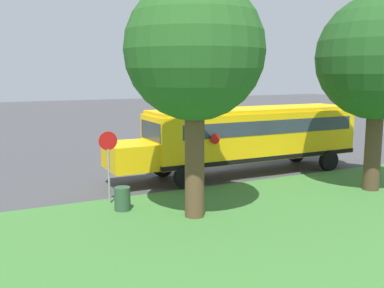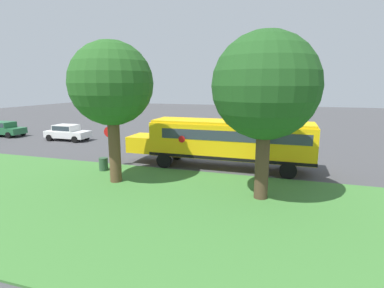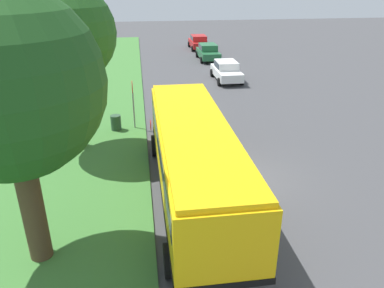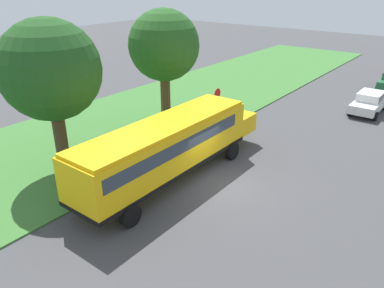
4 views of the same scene
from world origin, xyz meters
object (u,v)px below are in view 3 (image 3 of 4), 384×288
at_px(oak_tree_roadside_mid, 67,32).
at_px(school_bus, 193,152).
at_px(car_green_middle, 208,51).
at_px(car_red_furthest, 199,41).
at_px(stop_sign, 133,99).
at_px(trash_bin, 116,123).
at_px(car_white_nearest, 226,70).
at_px(oak_tree_beside_bus, 2,84).

bearing_deg(oak_tree_roadside_mid, school_bus, -48.08).
distance_m(car_green_middle, oak_tree_roadside_mid, 22.75).
bearing_deg(car_red_furthest, stop_sign, -107.17).
height_order(oak_tree_roadside_mid, trash_bin, oak_tree_roadside_mid).
relative_size(car_white_nearest, oak_tree_beside_bus, 0.56).
bearing_deg(school_bus, oak_tree_beside_bus, -152.34).
bearing_deg(stop_sign, oak_tree_roadside_mid, -141.53).
height_order(oak_tree_beside_bus, oak_tree_roadside_mid, oak_tree_beside_bus).
bearing_deg(oak_tree_roadside_mid, car_red_furthest, 68.94).
xyz_separation_m(oak_tree_beside_bus, trash_bin, (1.92, 9.97, -4.95)).
xyz_separation_m(car_white_nearest, stop_sign, (-7.40, -9.59, 0.86)).
distance_m(school_bus, trash_bin, 8.09).
height_order(car_green_middle, oak_tree_roadside_mid, oak_tree_roadside_mid).
xyz_separation_m(oak_tree_roadside_mid, stop_sign, (2.62, 2.08, -3.82)).
xyz_separation_m(car_white_nearest, car_green_middle, (0.00, 8.21, 0.00)).
distance_m(oak_tree_roadside_mid, stop_sign, 5.08).
height_order(car_green_middle, car_red_furthest, same).
xyz_separation_m(car_green_middle, stop_sign, (-7.40, -17.80, 0.86)).
height_order(car_white_nearest, stop_sign, stop_sign).
xyz_separation_m(car_red_furthest, oak_tree_roadside_mid, (-10.02, -26.03, 4.68)).
height_order(car_green_middle, trash_bin, car_green_middle).
xyz_separation_m(car_green_middle, oak_tree_roadside_mid, (-10.02, -19.88, 4.68)).
bearing_deg(car_white_nearest, oak_tree_roadside_mid, -130.65).
xyz_separation_m(school_bus, car_white_nearest, (5.21, 17.04, -1.05)).
height_order(school_bus, trash_bin, school_bus).
relative_size(car_green_middle, oak_tree_beside_bus, 0.56).
distance_m(car_white_nearest, car_red_furthest, 14.35).
bearing_deg(school_bus, car_white_nearest, 73.01).
xyz_separation_m(car_green_middle, trash_bin, (-8.41, -17.97, -0.43)).
height_order(car_red_furthest, oak_tree_roadside_mid, oak_tree_roadside_mid).
bearing_deg(car_green_middle, school_bus, -101.65).
distance_m(oak_tree_beside_bus, oak_tree_roadside_mid, 8.06).
distance_m(school_bus, car_red_furthest, 31.84).
bearing_deg(car_white_nearest, trash_bin, -130.75).
relative_size(car_red_furthest, oak_tree_beside_bus, 0.56).
relative_size(oak_tree_beside_bus, trash_bin, 8.74).
xyz_separation_m(oak_tree_beside_bus, oak_tree_roadside_mid, (0.31, 8.05, 0.15)).
distance_m(oak_tree_beside_bus, stop_sign, 11.17).
relative_size(car_white_nearest, car_green_middle, 1.00).
distance_m(car_white_nearest, stop_sign, 12.14).
height_order(car_red_furthest, trash_bin, car_red_furthest).
xyz_separation_m(car_white_nearest, oak_tree_beside_bus, (-10.33, -19.73, 4.53)).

